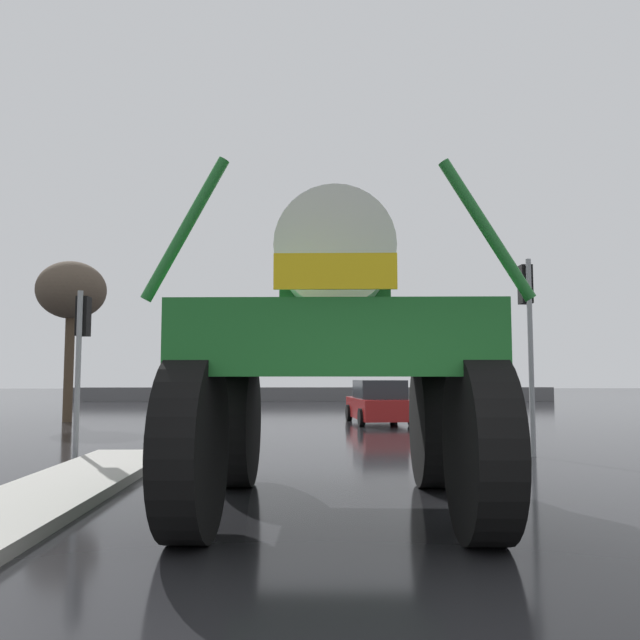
{
  "coord_description": "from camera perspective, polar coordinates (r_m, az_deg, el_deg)",
  "views": [
    {
      "loc": [
        -0.75,
        -3.77,
        1.7
      ],
      "look_at": [
        -0.46,
        6.63,
        2.59
      ],
      "focal_mm": 36.01,
      "sensor_mm": 36.0,
      "label": 1
    }
  ],
  "objects": [
    {
      "name": "ground_plane",
      "position": [
        21.85,
        0.41,
        -9.36
      ],
      "size": [
        120.0,
        120.0,
        0.0
      ],
      "primitive_type": "plane",
      "color": "black"
    },
    {
      "name": "median_island",
      "position": [
        10.16,
        -22.09,
        -13.74
      ],
      "size": [
        1.57,
        8.39,
        0.15
      ],
      "primitive_type": "cube",
      "color": "#9E9B93",
      "rests_on": "ground"
    },
    {
      "name": "oversize_sprayer",
      "position": [
        8.27,
        1.35,
        -3.11
      ],
      "size": [
        4.03,
        5.38,
        3.96
      ],
      "rotation": [
        0.0,
        0.0,
        1.52
      ],
      "color": "black",
      "rests_on": "ground"
    },
    {
      "name": "sedan_ahead",
      "position": [
        22.88,
        5.24,
        -7.35
      ],
      "size": [
        2.15,
        4.23,
        1.52
      ],
      "rotation": [
        0.0,
        0.0,
        1.65
      ],
      "color": "maroon",
      "rests_on": "ground"
    },
    {
      "name": "traffic_signal_near_left",
      "position": [
        14.39,
        -20.41,
        -1.33
      ],
      "size": [
        0.24,
        0.54,
        3.45
      ],
      "color": "gray",
      "rests_on": "ground"
    },
    {
      "name": "traffic_signal_near_right",
      "position": [
        14.48,
        17.92,
        0.66
      ],
      "size": [
        0.24,
        0.54,
        4.17
      ],
      "color": "gray",
      "rests_on": "ground"
    },
    {
      "name": "traffic_signal_far_left",
      "position": [
        33.06,
        9.96,
        -2.99
      ],
      "size": [
        0.24,
        0.55,
        3.79
      ],
      "color": "gray",
      "rests_on": "ground"
    },
    {
      "name": "bare_tree_left",
      "position": [
        25.35,
        -21.23,
        2.29
      ],
      "size": [
        2.5,
        2.5,
        5.88
      ],
      "color": "#473828",
      "rests_on": "ground"
    },
    {
      "name": "roadside_barrier",
      "position": [
        41.69,
        -0.54,
        -6.62
      ],
      "size": [
        31.28,
        0.24,
        0.9
      ],
      "primitive_type": "cube",
      "color": "#59595B",
      "rests_on": "ground"
    }
  ]
}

